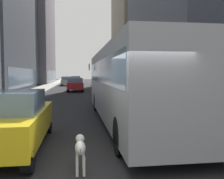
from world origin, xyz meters
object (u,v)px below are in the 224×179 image
Objects in this scene: car_blue_hatchback at (103,82)px; dalmatian_dog at (80,147)px; car_silver_sedan at (67,81)px; car_red_coupe at (75,85)px; transit_bus at (130,81)px; car_yellow_taxi at (12,120)px; car_black_suv at (76,80)px; car_grey_wagon at (97,81)px.

car_blue_hatchback is 4.87× the size of dalmatian_dog.
car_silver_sedan is 15.52m from car_red_coupe.
car_silver_sedan and car_red_coupe have the same top height.
car_yellow_taxi is (-4.00, -3.27, -0.96)m from transit_bus.
car_grey_wagon is at bearing -52.89° from car_black_suv.
car_yellow_taxi is 44.58m from car_black_suv.
transit_bus is 5.65m from dalmatian_dog.
car_blue_hatchback is (4.00, 6.51, 0.00)m from car_red_coupe.
car_silver_sedan is 5.72m from car_grey_wagon.
car_yellow_taxi is at bearing -94.04° from car_red_coupe.
car_red_coupe is 21.87m from car_black_suv.
car_red_coupe is 0.88× the size of car_grey_wagon.
car_silver_sedan is 10.54m from car_blue_hatchback.
car_yellow_taxi is 1.03× the size of car_black_suv.
car_yellow_taxi and car_black_suv have the same top height.
transit_bus is 2.46× the size of car_blue_hatchback.
car_blue_hatchback is (4.00, -15.37, -0.00)m from car_black_suv.
car_blue_hatchback is (0.00, -10.08, -0.00)m from car_grey_wagon.
dalmatian_dog is at bearing -95.25° from car_grey_wagon.
car_silver_sedan is at bearing 95.92° from car_red_coupe.
car_grey_wagon is (1.60, 36.00, -0.95)m from transit_bus.
car_silver_sedan is 39.95m from dalmatian_dog.
dalmatian_dog is (0.23, -24.47, -0.31)m from car_red_coupe.
car_silver_sedan is 1.06× the size of car_black_suv.
car_yellow_taxi is 29.72m from car_blue_hatchback.
car_silver_sedan is (-0.00, 38.11, 0.00)m from car_yellow_taxi.
car_red_coupe reaches higher than dalmatian_dog.
car_blue_hatchback is 31.21m from dalmatian_dog.
car_red_coupe is (-2.40, 19.41, -0.95)m from transit_bus.
car_silver_sedan reaches higher than dalmatian_dog.
car_silver_sedan is at bearing 122.10° from car_blue_hatchback.
car_yellow_taxi is at bearing -140.77° from transit_bus.
car_blue_hatchback is at bearing 58.42° from car_red_coupe.
transit_bus is at bearing -93.53° from car_blue_hatchback.
car_blue_hatchback is at bearing 83.06° from dalmatian_dog.
car_blue_hatchback is (5.60, -8.93, -0.00)m from car_silver_sedan.
car_silver_sedan is 6.63m from car_black_suv.
car_grey_wagon is 4.98× the size of dalmatian_dog.
transit_bus is 11.98× the size of dalmatian_dog.
car_grey_wagon is at bearing 11.60° from car_silver_sedan.
car_grey_wagon is at bearing 84.75° from dalmatian_dog.
car_yellow_taxi is at bearing -100.86° from car_blue_hatchback.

